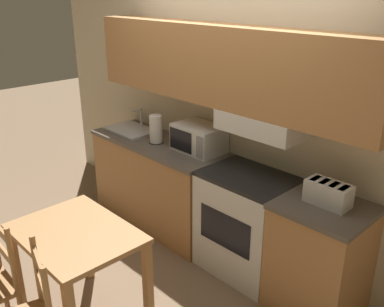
{
  "coord_description": "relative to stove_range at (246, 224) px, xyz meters",
  "views": [
    {
      "loc": [
        2.38,
        -2.78,
        2.32
      ],
      "look_at": [
        0.05,
        -0.53,
        1.04
      ],
      "focal_mm": 40.0,
      "sensor_mm": 36.0,
      "label": 1
    }
  ],
  "objects": [
    {
      "name": "wall_back",
      "position": [
        -0.43,
        0.21,
        1.03
      ],
      "size": [
        5.28,
        0.38,
        2.55
      ],
      "color": "beige",
      "rests_on": "ground_plane"
    },
    {
      "name": "dining_table",
      "position": [
        -0.43,
        -1.33,
        0.18
      ],
      "size": [
        0.89,
        0.66,
        0.76
      ],
      "color": "#B27F4C",
      "rests_on": "ground_plane"
    },
    {
      "name": "stove_range",
      "position": [
        0.0,
        0.0,
        0.0
      ],
      "size": [
        0.74,
        0.56,
        0.89
      ],
      "color": "silver",
      "rests_on": "ground_plane"
    },
    {
      "name": "lower_counter_main",
      "position": [
        -1.14,
        -0.01,
        0.0
      ],
      "size": [
        1.52,
        0.59,
        0.89
      ],
      "color": "#B27A47",
      "rests_on": "ground_plane"
    },
    {
      "name": "paper_towel_roll",
      "position": [
        -1.12,
        -0.04,
        0.58
      ],
      "size": [
        0.14,
        0.14,
        0.27
      ],
      "color": "black",
      "rests_on": "lower_counter_main"
    },
    {
      "name": "ground_plane",
      "position": [
        -0.44,
        0.28,
        -0.45
      ],
      "size": [
        16.0,
        16.0,
        0.0
      ],
      "primitive_type": "plane",
      "color": "#7F664C"
    },
    {
      "name": "microwave",
      "position": [
        -0.67,
        0.1,
        0.57
      ],
      "size": [
        0.45,
        0.33,
        0.25
      ],
      "color": "silver",
      "rests_on": "lower_counter_main"
    },
    {
      "name": "toaster",
      "position": [
        0.69,
        0.02,
        0.53
      ],
      "size": [
        0.32,
        0.16,
        0.17
      ],
      "color": "silver",
      "rests_on": "lower_counter_right_stub"
    },
    {
      "name": "lower_counter_right_stub",
      "position": [
        0.69,
        -0.01,
        0.0
      ],
      "size": [
        0.63,
        0.59,
        0.89
      ],
      "color": "#B27A47",
      "rests_on": "ground_plane"
    },
    {
      "name": "sink_basin",
      "position": [
        -1.57,
        -0.01,
        0.46
      ],
      "size": [
        0.52,
        0.37,
        0.22
      ],
      "color": "#B7BABF",
      "rests_on": "lower_counter_main"
    }
  ]
}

